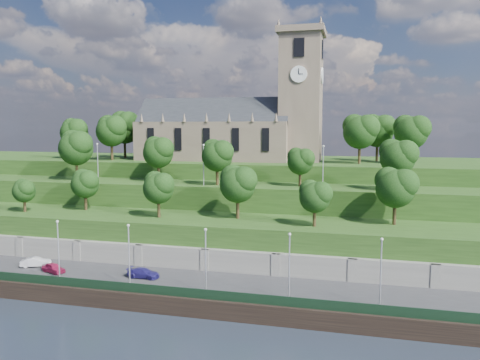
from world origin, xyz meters
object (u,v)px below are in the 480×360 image
(car_left, at_px, (54,268))
(car_middle, at_px, (36,262))
(car_right, at_px, (143,273))
(church, at_px, (237,124))

(car_left, xyz_separation_m, car_middle, (-4.22, 1.82, 0.03))
(car_left, distance_m, car_middle, 4.60)
(car_left, bearing_deg, car_right, -65.79)
(car_middle, bearing_deg, church, -50.33)
(church, bearing_deg, car_middle, -117.05)
(church, bearing_deg, car_left, -111.02)
(church, height_order, car_right, church)
(church, distance_m, car_left, 47.97)
(car_middle, xyz_separation_m, car_right, (17.19, -0.90, -0.04))
(car_left, relative_size, car_middle, 0.93)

